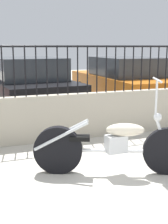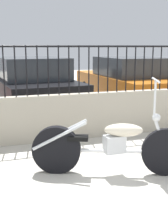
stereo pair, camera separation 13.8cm
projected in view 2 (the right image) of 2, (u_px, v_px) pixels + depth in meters
name	position (u px, v px, depth m)	size (l,w,h in m)	color
ground_plane	(118.00, 213.00, 3.31)	(40.00, 40.00, 0.00)	#B7B2A5
low_wall	(54.00, 118.00, 5.82)	(9.35, 0.18, 0.87)	#B2A893
fence_railing	(53.00, 63.00, 5.61)	(9.35, 0.04, 0.89)	black
motorcycle_white	(103.00, 146.00, 4.27)	(2.04, 0.96, 1.33)	black
car_black	(30.00, 85.00, 8.31)	(2.06, 4.56, 1.47)	black
car_orange	(129.00, 82.00, 9.02)	(1.81, 4.33, 1.44)	black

